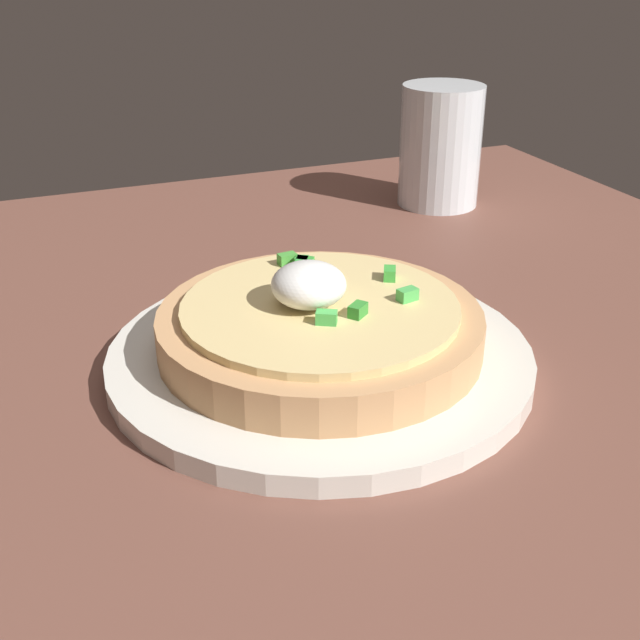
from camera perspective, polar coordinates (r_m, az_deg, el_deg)
dining_table at (r=56.14cm, az=7.44°, el=-3.86°), size 93.52×75.13×2.83cm
plate at (r=53.58cm, az=0.00°, el=-2.59°), size 27.72×27.72×1.40cm
pizza at (r=52.48cm, az=-0.03°, el=-0.33°), size 21.02×21.02×5.97cm
cup_near at (r=84.82cm, az=8.41°, el=11.65°), size 8.17×8.17×12.05cm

